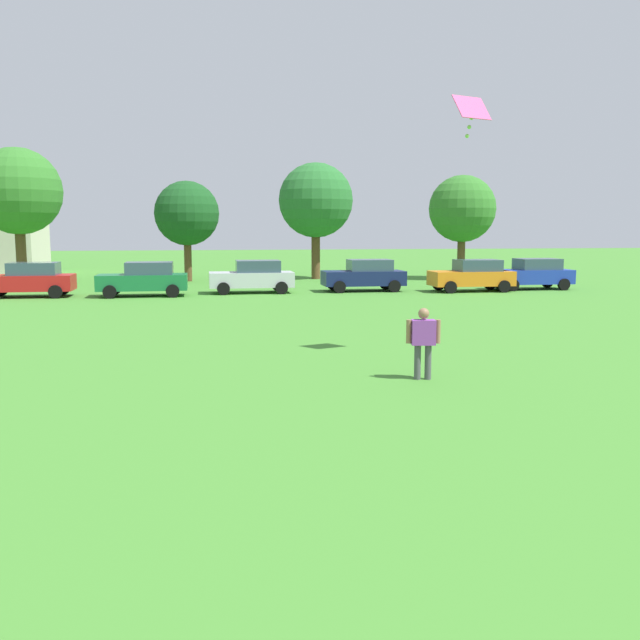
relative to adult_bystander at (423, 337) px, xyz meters
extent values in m
plane|color=#42842D|center=(-4.36, 14.98, -0.94)|extent=(160.00, 160.00, 0.00)
cylinder|color=#4C4C51|center=(-0.11, 0.02, -0.55)|extent=(0.15, 0.15, 0.77)
cylinder|color=#4C4C51|center=(0.11, -0.02, -0.55)|extent=(0.15, 0.15, 0.77)
cube|color=purple|center=(0.00, 0.00, 0.11)|extent=(0.56, 0.37, 0.55)
cylinder|color=#936B4C|center=(-0.32, 0.05, 0.13)|extent=(0.11, 0.11, 0.52)
cylinder|color=#936B4C|center=(0.32, -0.05, 0.13)|extent=(0.11, 0.11, 0.52)
sphere|color=#936B4C|center=(0.00, 0.00, 0.52)|extent=(0.24, 0.24, 0.24)
cube|color=#F24C8C|center=(1.94, 2.42, 5.33)|extent=(1.04, 0.73, 0.60)
sphere|color=#8CD859|center=(1.94, 2.42, 5.08)|extent=(0.10, 0.10, 0.10)
sphere|color=#8CD859|center=(1.89, 2.42, 4.86)|extent=(0.10, 0.10, 0.10)
sphere|color=#8CD859|center=(1.84, 2.42, 4.64)|extent=(0.10, 0.10, 0.10)
cube|color=red|center=(-13.10, 20.87, -0.24)|extent=(4.30, 1.80, 0.76)
cube|color=#334756|center=(-12.75, 20.87, 0.44)|extent=(2.24, 1.58, 0.60)
cylinder|color=black|center=(-14.56, 21.77, -0.62)|extent=(0.64, 0.22, 0.64)
cylinder|color=black|center=(-11.64, 19.97, -0.62)|extent=(0.64, 0.22, 0.64)
cylinder|color=black|center=(-11.64, 21.77, -0.62)|extent=(0.64, 0.22, 0.64)
cube|color=#196B38|center=(-7.62, 20.37, -0.24)|extent=(4.30, 1.80, 0.76)
cube|color=#334756|center=(-7.28, 20.37, 0.44)|extent=(2.24, 1.58, 0.60)
cylinder|color=black|center=(-9.08, 19.47, -0.62)|extent=(0.64, 0.22, 0.64)
cylinder|color=black|center=(-9.08, 21.27, -0.62)|extent=(0.64, 0.22, 0.64)
cylinder|color=black|center=(-6.16, 19.47, -0.62)|extent=(0.64, 0.22, 0.64)
cylinder|color=black|center=(-6.16, 21.27, -0.62)|extent=(0.64, 0.22, 0.64)
cube|color=silver|center=(-2.24, 21.22, -0.24)|extent=(4.30, 1.80, 0.76)
cube|color=#334756|center=(-1.90, 21.22, 0.44)|extent=(2.24, 1.58, 0.60)
cylinder|color=black|center=(-3.70, 20.32, -0.62)|extent=(0.64, 0.22, 0.64)
cylinder|color=black|center=(-3.70, 22.12, -0.62)|extent=(0.64, 0.22, 0.64)
cylinder|color=black|center=(-0.78, 20.32, -0.62)|extent=(0.64, 0.22, 0.64)
cylinder|color=black|center=(-0.78, 22.12, -0.62)|extent=(0.64, 0.22, 0.64)
cube|color=#141E4C|center=(3.68, 21.26, -0.24)|extent=(4.30, 1.80, 0.76)
cube|color=#334756|center=(4.03, 21.26, 0.44)|extent=(2.24, 1.58, 0.60)
cylinder|color=black|center=(2.22, 20.36, -0.62)|extent=(0.64, 0.22, 0.64)
cylinder|color=black|center=(2.22, 22.16, -0.62)|extent=(0.64, 0.22, 0.64)
cylinder|color=black|center=(5.15, 20.36, -0.62)|extent=(0.64, 0.22, 0.64)
cylinder|color=black|center=(5.15, 22.16, -0.62)|extent=(0.64, 0.22, 0.64)
cube|color=orange|center=(9.27, 20.14, -0.24)|extent=(4.30, 1.80, 0.76)
cube|color=#334756|center=(9.61, 20.14, 0.44)|extent=(2.24, 1.58, 0.60)
cylinder|color=black|center=(7.80, 19.24, -0.62)|extent=(0.64, 0.22, 0.64)
cylinder|color=black|center=(7.80, 21.04, -0.62)|extent=(0.64, 0.22, 0.64)
cylinder|color=black|center=(10.73, 19.24, -0.62)|extent=(0.64, 0.22, 0.64)
cylinder|color=black|center=(10.73, 21.04, -0.62)|extent=(0.64, 0.22, 0.64)
cube|color=#1E38AD|center=(13.00, 20.81, -0.24)|extent=(4.30, 1.80, 0.76)
cube|color=#334756|center=(13.34, 20.81, 0.44)|extent=(2.24, 1.58, 0.60)
cylinder|color=black|center=(11.54, 19.91, -0.62)|extent=(0.64, 0.22, 0.64)
cylinder|color=black|center=(11.54, 21.71, -0.62)|extent=(0.64, 0.22, 0.64)
cylinder|color=black|center=(14.46, 19.91, -0.62)|extent=(0.64, 0.22, 0.64)
cylinder|color=black|center=(14.46, 21.71, -0.62)|extent=(0.64, 0.22, 0.64)
cylinder|color=brown|center=(-15.67, 30.60, 0.73)|extent=(0.61, 0.61, 3.33)
sphere|color=#337528|center=(-15.67, 30.60, 4.62)|extent=(5.26, 5.26, 5.26)
cylinder|color=brown|center=(-5.60, 30.00, 0.34)|extent=(0.47, 0.47, 2.55)
sphere|color=#194C1E|center=(-5.60, 30.00, 3.32)|extent=(4.02, 4.02, 4.02)
cylinder|color=brown|center=(2.68, 30.61, 0.60)|extent=(0.57, 0.57, 3.08)
sphere|color=#286B2D|center=(2.68, 30.61, 4.20)|extent=(4.86, 4.86, 4.86)
cylinder|color=brown|center=(12.06, 28.80, 0.44)|extent=(0.51, 0.51, 2.75)
sphere|color=#337528|center=(12.06, 28.80, 3.65)|extent=(4.34, 4.34, 4.34)
camera|label=1|loc=(-4.74, -14.23, 2.35)|focal=38.59mm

